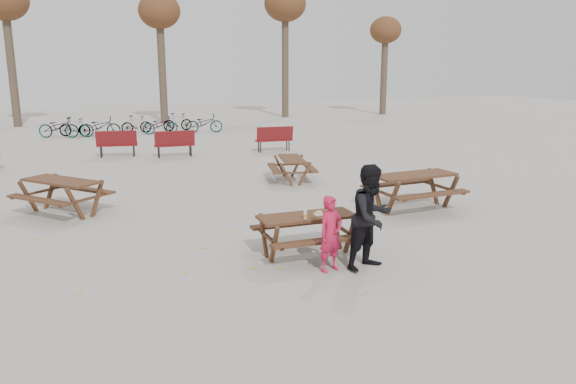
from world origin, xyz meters
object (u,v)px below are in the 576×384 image
object	(u,v)px
picnic_table_east	(414,192)
adult	(371,217)
picnic_table_north	(62,197)
main_picnic_table	(307,225)
soda_bottle	(305,215)
picnic_table_far	(292,169)
child	(331,234)
food_tray	(319,214)

from	to	relation	value
picnic_table_east	adult	bearing A→B (deg)	-136.71
picnic_table_north	main_picnic_table	bearing A→B (deg)	1.42
soda_bottle	picnic_table_far	xyz separation A→B (m)	(2.27, 6.60, -0.49)
main_picnic_table	picnic_table_far	xyz separation A→B (m)	(2.15, 6.39, -0.23)
main_picnic_table	child	xyz separation A→B (m)	(0.07, -0.90, 0.08)
adult	picnic_table_east	xyz separation A→B (m)	(2.96, 3.20, -0.49)
child	picnic_table_north	bearing A→B (deg)	110.65
main_picnic_table	food_tray	size ratio (longest dim) A/B	10.00
main_picnic_table	adult	size ratio (longest dim) A/B	0.97
child	picnic_table_far	size ratio (longest dim) A/B	0.81
food_tray	picnic_table_east	bearing A→B (deg)	32.55
main_picnic_table	food_tray	distance (m)	0.30
adult	picnic_table_far	distance (m)	7.55
food_tray	picnic_table_north	xyz separation A→B (m)	(-4.55, 4.82, -0.38)
main_picnic_table	picnic_table_east	size ratio (longest dim) A/B	0.87
child	picnic_table_east	distance (m)	4.81
child	picnic_table_north	world-z (taller)	child
main_picnic_table	soda_bottle	xyz separation A→B (m)	(-0.12, -0.21, 0.26)
adult	main_picnic_table	bearing A→B (deg)	108.24
main_picnic_table	adult	xyz separation A→B (m)	(0.79, -1.01, 0.34)
soda_bottle	picnic_table_far	size ratio (longest dim) A/B	0.10
food_tray	adult	bearing A→B (deg)	-58.63
picnic_table_far	picnic_table_north	bearing A→B (deg)	115.93
picnic_table_north	picnic_table_far	size ratio (longest dim) A/B	1.17
food_tray	picnic_table_far	xyz separation A→B (m)	(1.93, 6.45, -0.44)
adult	picnic_table_north	distance (m)	7.74
main_picnic_table	picnic_table_north	distance (m)	6.44
soda_bottle	picnic_table_far	world-z (taller)	soda_bottle
soda_bottle	adult	distance (m)	1.22
main_picnic_table	soda_bottle	world-z (taller)	soda_bottle
picnic_table_far	child	bearing A→B (deg)	175.94
picnic_table_far	adult	bearing A→B (deg)	-178.55
main_picnic_table	child	distance (m)	0.90
soda_bottle	adult	xyz separation A→B (m)	(0.91, -0.80, 0.08)
main_picnic_table	food_tray	bearing A→B (deg)	-16.99
picnic_table_east	food_tray	bearing A→B (deg)	-151.45
soda_bottle	picnic_table_north	world-z (taller)	soda_bottle
main_picnic_table	adult	bearing A→B (deg)	-51.97
adult	child	bearing A→B (deg)	150.94
child	picnic_table_north	distance (m)	7.18
adult	picnic_table_north	world-z (taller)	adult
child	picnic_table_east	world-z (taller)	child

